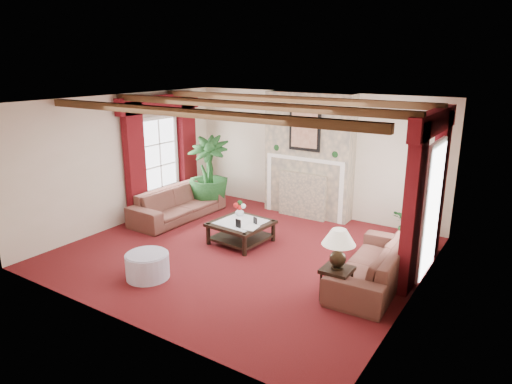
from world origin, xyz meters
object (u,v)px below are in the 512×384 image
Objects in this scene: potted_palm at (209,188)px; coffee_table at (241,232)px; sofa_left at (178,199)px; ottoman at (147,266)px; sofa_right at (374,257)px; side_table at (336,284)px.

coffee_table is (1.87, -1.38, -0.27)m from potted_palm.
potted_palm reaches higher than coffee_table.
sofa_left is 3.29× the size of ottoman.
coffee_table is (-2.65, 0.22, -0.23)m from sofa_right.
sofa_right reaches higher than coffee_table.
side_table is at bearing -21.20° from sofa_right.
sofa_right is at bearing -0.12° from coffee_table.
sofa_right is 2.67m from coffee_table.
side_table is at bearing -29.37° from potted_palm.
sofa_right is 4.53× the size of side_table.
sofa_right is (4.61, -0.63, -0.01)m from sofa_left.
potted_palm is 3.84× the size of side_table.
potted_palm reaches higher than side_table.
side_table reaches higher than ottoman.
ottoman is (-2.80, -0.99, -0.05)m from side_table.
potted_palm is 3.70m from ottoman.
ottoman is (1.54, -2.42, -0.24)m from sofa_left.
side_table is (2.38, -1.02, 0.04)m from coffee_table.
potted_palm reaches higher than sofa_left.
sofa_right is at bearing -19.43° from potted_palm.
side_table is at bearing -106.65° from sofa_left.
sofa_left is 4.65m from sofa_right.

